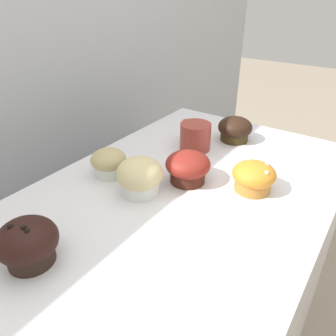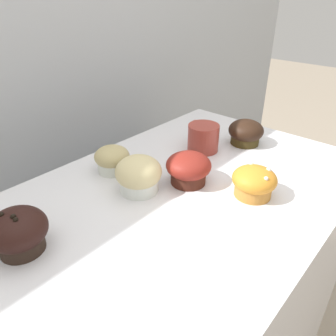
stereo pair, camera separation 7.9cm
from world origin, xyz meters
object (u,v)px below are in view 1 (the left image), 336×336
object	(u,v)px
muffin_back_left	(28,243)
muffin_back_center	(235,129)
muffin_front_center	(140,176)
muffin_front_left	(109,162)
muffin_back_right	(188,167)
muffin_front_right	(254,177)
coffee_cup	(195,135)

from	to	relation	value
muffin_back_left	muffin_back_center	xyz separation A→B (m)	(0.68, -0.08, -0.01)
muffin_front_center	muffin_back_center	xyz separation A→B (m)	(0.40, -0.06, -0.01)
muffin_front_left	muffin_back_left	bearing A→B (deg)	-161.84
muffin_front_center	muffin_back_right	distance (m)	0.12
muffin_front_left	muffin_back_center	xyz separation A→B (m)	(0.38, -0.17, 0.00)
muffin_front_center	muffin_back_center	size ratio (longest dim) A/B	1.04
muffin_back_center	muffin_front_right	bearing A→B (deg)	-146.61
muffin_front_left	coffee_cup	distance (m)	0.28
muffin_back_left	muffin_front_right	bearing A→B (deg)	-27.69
muffin_back_right	muffin_front_right	distance (m)	0.16
muffin_front_right	coffee_cup	distance (m)	0.26
muffin_front_center	muffin_front_left	xyz separation A→B (m)	(0.02, 0.12, -0.01)
muffin_back_left	muffin_front_right	xyz separation A→B (m)	(0.44, -0.23, -0.01)
muffin_front_center	muffin_back_right	world-z (taller)	muffin_front_center
muffin_back_center	coffee_cup	size ratio (longest dim) A/B	0.84
muffin_back_center	muffin_front_left	bearing A→B (deg)	155.28
muffin_front_center	coffee_cup	distance (m)	0.28
coffee_cup	muffin_back_left	bearing A→B (deg)	179.78
muffin_front_center	muffin_back_center	world-z (taller)	muffin_front_center
muffin_back_left	muffin_back_right	world-z (taller)	muffin_back_left
muffin_front_center	muffin_back_right	size ratio (longest dim) A/B	0.99
muffin_back_left	muffin_back_center	world-z (taller)	muffin_back_left
coffee_cup	muffin_front_left	bearing A→B (deg)	158.59
coffee_cup	muffin_back_right	bearing A→B (deg)	-154.56
muffin_front_left	coffee_cup	size ratio (longest dim) A/B	0.73
muffin_front_center	muffin_front_right	xyz separation A→B (m)	(0.16, -0.21, -0.01)
muffin_front_center	muffin_front_right	world-z (taller)	muffin_front_center
muffin_front_center	muffin_back_right	xyz separation A→B (m)	(0.11, -0.07, -0.00)
muffin_front_left	muffin_front_right	distance (m)	0.36
muffin_front_left	muffin_back_right	bearing A→B (deg)	-65.03
muffin_front_right	muffin_front_center	bearing A→B (deg)	126.81
muffin_front_left	muffin_back_center	world-z (taller)	muffin_back_center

